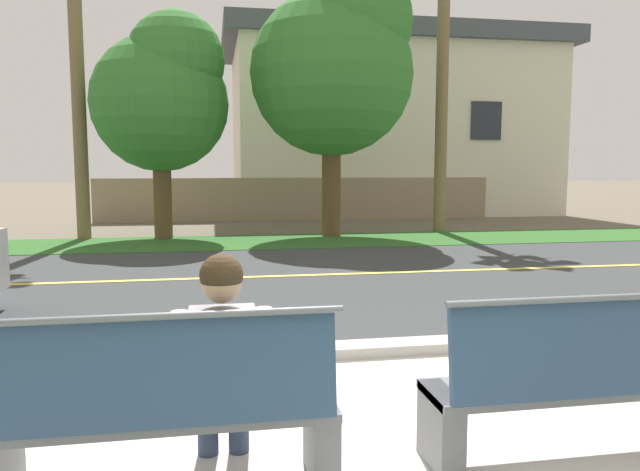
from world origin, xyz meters
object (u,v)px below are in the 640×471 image
(bench_right, at_px, (581,386))
(shade_tree_far_left, at_px, (164,93))
(bench_left, at_px, (165,414))
(shade_tree_left, at_px, (337,62))
(seated_person_grey, at_px, (223,358))

(bench_right, relative_size, shade_tree_far_left, 0.33)
(shade_tree_far_left, bearing_deg, bench_right, -75.36)
(bench_right, height_order, shade_tree_far_left, shade_tree_far_left)
(bench_left, xyz_separation_m, shade_tree_far_left, (-0.82, 11.97, 3.02))
(shade_tree_far_left, xyz_separation_m, shade_tree_left, (4.15, -0.20, 0.82))
(bench_left, xyz_separation_m, seated_person_grey, (0.30, 0.17, 0.22))
(shade_tree_far_left, height_order, shade_tree_left, shade_tree_left)
(seated_person_grey, height_order, shade_tree_far_left, shade_tree_far_left)
(bench_right, height_order, shade_tree_left, shade_tree_left)
(seated_person_grey, bearing_deg, bench_right, -4.82)
(shade_tree_left, bearing_deg, bench_right, -94.97)
(seated_person_grey, bearing_deg, shade_tree_left, 75.34)
(bench_left, distance_m, shade_tree_left, 12.82)
(bench_right, bearing_deg, shade_tree_left, 85.03)
(seated_person_grey, distance_m, shade_tree_left, 12.52)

